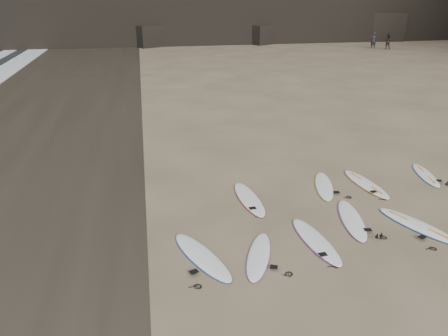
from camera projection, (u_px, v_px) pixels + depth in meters
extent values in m
plane|color=#897559|center=(376.00, 225.00, 13.53)|extent=(240.00, 240.00, 0.00)
cube|color=#383026|center=(13.00, 144.00, 20.41)|extent=(12.00, 200.00, 0.01)
cube|color=black|center=(259.00, 34.00, 55.22)|extent=(4.23, 4.46, 2.33)
cube|color=black|center=(379.00, 26.00, 58.74)|extent=(5.95, 5.19, 3.59)
cube|color=black|center=(147.00, 36.00, 52.84)|extent=(4.49, 4.76, 2.49)
ellipsoid|color=white|center=(259.00, 256.00, 11.92)|extent=(1.42, 2.43, 0.09)
ellipsoid|color=white|center=(316.00, 241.00, 12.61)|extent=(0.97, 2.74, 0.10)
ellipsoid|color=white|center=(352.00, 219.00, 13.76)|extent=(1.18, 2.74, 0.10)
ellipsoid|color=white|center=(418.00, 225.00, 13.42)|extent=(1.71, 2.76, 0.10)
ellipsoid|color=white|center=(249.00, 199.00, 15.09)|extent=(0.88, 2.78, 0.10)
ellipsoid|color=white|center=(324.00, 186.00, 16.08)|extent=(1.29, 2.57, 0.09)
ellipsoid|color=white|center=(366.00, 184.00, 16.23)|extent=(0.97, 2.73, 0.10)
ellipsoid|color=white|center=(426.00, 175.00, 16.99)|extent=(1.03, 2.36, 0.08)
ellipsoid|color=white|center=(202.00, 256.00, 11.88)|extent=(1.69, 2.79, 0.10)
imported|color=black|center=(373.00, 40.00, 51.15)|extent=(0.74, 0.56, 1.83)
imported|color=black|center=(388.00, 41.00, 50.46)|extent=(1.09, 1.06, 1.77)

